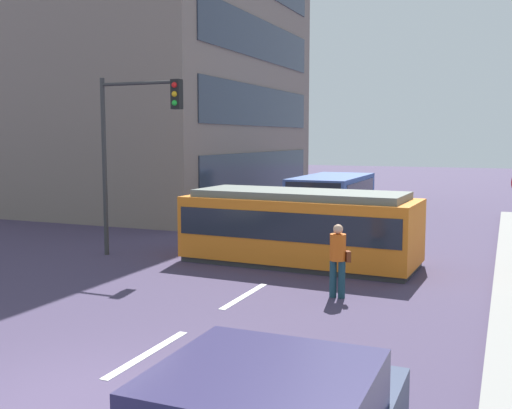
{
  "coord_description": "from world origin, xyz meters",
  "views": [
    {
      "loc": [
        5.42,
        -6.25,
        3.59
      ],
      "look_at": [
        -0.8,
        8.58,
        1.8
      ],
      "focal_mm": 42.27,
      "sensor_mm": 36.0,
      "label": 1
    }
  ],
  "objects_px": {
    "city_bus": "(332,195)",
    "traffic_light_mast": "(133,133)",
    "streetcar_tram": "(300,226)",
    "pedestrian_crossing": "(338,256)"
  },
  "relations": [
    {
      "from": "city_bus",
      "to": "traffic_light_mast",
      "type": "xyz_separation_m",
      "value": [
        -3.26,
        -10.19,
        2.62
      ]
    },
    {
      "from": "city_bus",
      "to": "traffic_light_mast",
      "type": "height_order",
      "value": "traffic_light_mast"
    },
    {
      "from": "streetcar_tram",
      "to": "traffic_light_mast",
      "type": "bearing_deg",
      "value": -167.69
    },
    {
      "from": "traffic_light_mast",
      "to": "pedestrian_crossing",
      "type": "bearing_deg",
      "value": -17.29
    },
    {
      "from": "pedestrian_crossing",
      "to": "traffic_light_mast",
      "type": "relative_size",
      "value": 0.31
    },
    {
      "from": "streetcar_tram",
      "to": "pedestrian_crossing",
      "type": "distance_m",
      "value": 3.76
    },
    {
      "from": "streetcar_tram",
      "to": "city_bus",
      "type": "relative_size",
      "value": 1.15
    },
    {
      "from": "city_bus",
      "to": "traffic_light_mast",
      "type": "relative_size",
      "value": 1.09
    },
    {
      "from": "city_bus",
      "to": "pedestrian_crossing",
      "type": "bearing_deg",
      "value": -73.81
    },
    {
      "from": "streetcar_tram",
      "to": "city_bus",
      "type": "height_order",
      "value": "streetcar_tram"
    }
  ]
}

